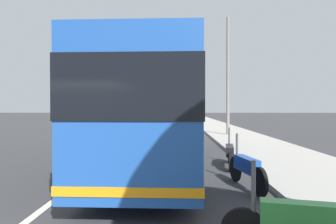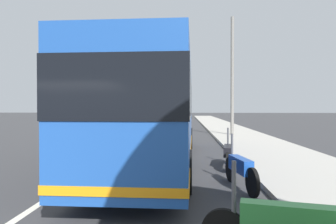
% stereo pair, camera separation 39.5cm
% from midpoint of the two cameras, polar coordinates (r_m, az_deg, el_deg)
% --- Properties ---
extents(sidewalk_curb, '(110.00, 3.60, 0.14)m').
position_cam_midpoint_polar(sidewalk_curb, '(12.86, 18.90, -7.62)').
color(sidewalk_curb, '#B2ADA3').
rests_on(sidewalk_curb, ground).
extents(lane_divider_line, '(110.00, 0.16, 0.01)m').
position_cam_midpoint_polar(lane_divider_line, '(12.60, -11.27, -8.07)').
color(lane_divider_line, silver).
rests_on(lane_divider_line, ground).
extents(coach_bus, '(11.86, 2.74, 3.36)m').
position_cam_midpoint_polar(coach_bus, '(10.77, -3.02, 0.59)').
color(coach_bus, '#1E4C9E').
rests_on(coach_bus, ground).
extents(motorcycle_angled, '(0.61, 2.25, 1.25)m').
position_cam_midpoint_polar(motorcycle_angled, '(4.45, 22.55, -18.63)').
color(motorcycle_angled, black).
rests_on(motorcycle_angled, ground).
extents(motorcycle_nearest_curb, '(2.07, 0.46, 1.27)m').
position_cam_midpoint_polar(motorcycle_nearest_curb, '(7.76, 12.87, -10.17)').
color(motorcycle_nearest_curb, black).
rests_on(motorcycle_nearest_curb, ground).
extents(motorcycle_by_tree, '(2.12, 0.41, 1.25)m').
position_cam_midpoint_polar(motorcycle_by_tree, '(10.34, 10.25, -7.49)').
color(motorcycle_by_tree, black).
rests_on(motorcycle_by_tree, ground).
extents(car_side_street, '(4.56, 1.99, 1.40)m').
position_cam_midpoint_polar(car_side_street, '(48.06, -3.67, -0.67)').
color(car_side_street, navy).
rests_on(car_side_street, ground).
extents(car_far_distant, '(4.56, 2.14, 1.49)m').
position_cam_midpoint_polar(car_far_distant, '(35.52, -6.93, -1.18)').
color(car_far_distant, black).
rests_on(car_far_distant, ground).
extents(utility_pole, '(0.22, 0.22, 7.97)m').
position_cam_midpoint_polar(utility_pole, '(21.05, 10.52, 6.37)').
color(utility_pole, slate).
rests_on(utility_pole, ground).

